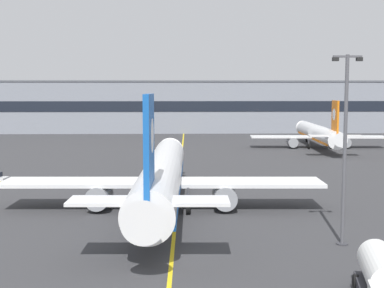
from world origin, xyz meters
name	(u,v)px	position (x,y,z in m)	size (l,w,h in m)	color
ground_plane	(181,260)	(0.00, 0.00, 0.00)	(400.00, 400.00, 0.00)	#353538
taxiway_centreline	(179,184)	(0.00, 30.00, 0.00)	(0.30, 180.00, 0.01)	yellow
airliner_foreground	(162,176)	(-1.75, 15.65, 3.37)	(32.13, 41.48, 11.65)	white
airliner_background	(318,134)	(28.60, 70.57, 2.88)	(27.51, 35.46, 9.95)	white
apron_lamp_post	(345,147)	(12.48, 3.35, 7.59)	(2.24, 0.90, 14.55)	#515156
terminal_building	(202,106)	(6.96, 112.49, 7.15)	(126.34, 12.40, 14.29)	gray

